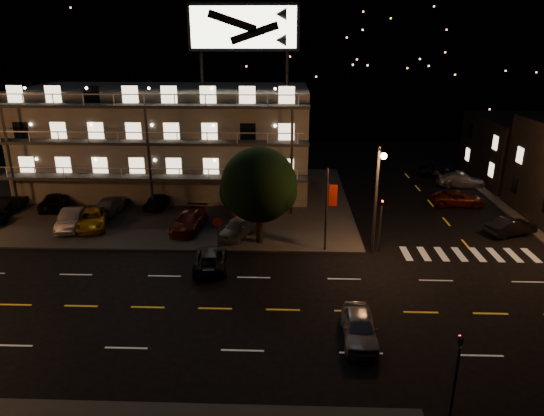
{
  "coord_description": "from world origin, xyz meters",
  "views": [
    {
      "loc": [
        2.23,
        -24.8,
        14.98
      ],
      "look_at": [
        1.08,
        8.0,
        3.52
      ],
      "focal_mm": 32.0,
      "sensor_mm": 36.0,
      "label": 1
    }
  ],
  "objects_px": {
    "lot_car_4": "(238,227)",
    "road_car_east": "(359,327)",
    "tree": "(258,187)",
    "side_car_0": "(511,226)",
    "road_car_west": "(211,259)",
    "lot_car_7": "(111,205)",
    "lot_car_2": "(92,219)"
  },
  "relations": [
    {
      "from": "lot_car_4",
      "to": "road_car_east",
      "type": "height_order",
      "value": "lot_car_4"
    },
    {
      "from": "tree",
      "to": "side_car_0",
      "type": "bearing_deg",
      "value": 7.05
    },
    {
      "from": "road_car_east",
      "to": "road_car_west",
      "type": "xyz_separation_m",
      "value": [
        -9.12,
        8.22,
        -0.08
      ]
    },
    {
      "from": "tree",
      "to": "side_car_0",
      "type": "relative_size",
      "value": 1.72
    },
    {
      "from": "lot_car_7",
      "to": "lot_car_4",
      "type": "bearing_deg",
      "value": 156.59
    },
    {
      "from": "lot_car_2",
      "to": "road_car_west",
      "type": "bearing_deg",
      "value": -47.11
    },
    {
      "from": "tree",
      "to": "road_car_west",
      "type": "height_order",
      "value": "tree"
    },
    {
      "from": "lot_car_2",
      "to": "lot_car_4",
      "type": "distance_m",
      "value": 12.4
    },
    {
      "from": "tree",
      "to": "road_car_west",
      "type": "xyz_separation_m",
      "value": [
        -3.09,
        -4.26,
        -3.91
      ]
    },
    {
      "from": "lot_car_7",
      "to": "side_car_0",
      "type": "xyz_separation_m",
      "value": [
        34.03,
        -3.84,
        -0.15
      ]
    },
    {
      "from": "side_car_0",
      "to": "road_car_east",
      "type": "relative_size",
      "value": 1.0
    },
    {
      "from": "lot_car_4",
      "to": "road_car_west",
      "type": "bearing_deg",
      "value": -83.69
    },
    {
      "from": "lot_car_4",
      "to": "side_car_0",
      "type": "xyz_separation_m",
      "value": [
        21.96,
        1.36,
        -0.17
      ]
    },
    {
      "from": "lot_car_2",
      "to": "side_car_0",
      "type": "height_order",
      "value": "lot_car_2"
    },
    {
      "from": "lot_car_7",
      "to": "side_car_0",
      "type": "bearing_deg",
      "value": 173.45
    },
    {
      "from": "lot_car_4",
      "to": "road_car_east",
      "type": "distance_m",
      "value": 15.69
    },
    {
      "from": "tree",
      "to": "road_car_east",
      "type": "distance_m",
      "value": 14.38
    },
    {
      "from": "tree",
      "to": "lot_car_4",
      "type": "xyz_separation_m",
      "value": [
        -1.75,
        1.14,
        -3.68
      ]
    },
    {
      "from": "tree",
      "to": "side_car_0",
      "type": "distance_m",
      "value": 20.73
    },
    {
      "from": "lot_car_2",
      "to": "road_car_east",
      "type": "height_order",
      "value": "lot_car_2"
    },
    {
      "from": "tree",
      "to": "lot_car_7",
      "type": "distance_m",
      "value": 15.64
    },
    {
      "from": "lot_car_2",
      "to": "road_car_west",
      "type": "distance_m",
      "value": 12.96
    },
    {
      "from": "tree",
      "to": "road_car_east",
      "type": "relative_size",
      "value": 1.72
    },
    {
      "from": "lot_car_2",
      "to": "lot_car_4",
      "type": "xyz_separation_m",
      "value": [
        12.31,
        -1.52,
        0.03
      ]
    },
    {
      "from": "lot_car_2",
      "to": "lot_car_4",
      "type": "relative_size",
      "value": 1.17
    },
    {
      "from": "lot_car_2",
      "to": "road_car_east",
      "type": "bearing_deg",
      "value": -51.89
    },
    {
      "from": "lot_car_7",
      "to": "road_car_east",
      "type": "relative_size",
      "value": 1.13
    },
    {
      "from": "tree",
      "to": "side_car_0",
      "type": "height_order",
      "value": "tree"
    },
    {
      "from": "lot_car_7",
      "to": "side_car_0",
      "type": "distance_m",
      "value": 34.25
    },
    {
      "from": "lot_car_2",
      "to": "side_car_0",
      "type": "distance_m",
      "value": 34.27
    },
    {
      "from": "lot_car_2",
      "to": "lot_car_7",
      "type": "xyz_separation_m",
      "value": [
        0.24,
        3.68,
        0.02
      ]
    },
    {
      "from": "lot_car_2",
      "to": "tree",
      "type": "bearing_deg",
      "value": -25.58
    }
  ]
}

